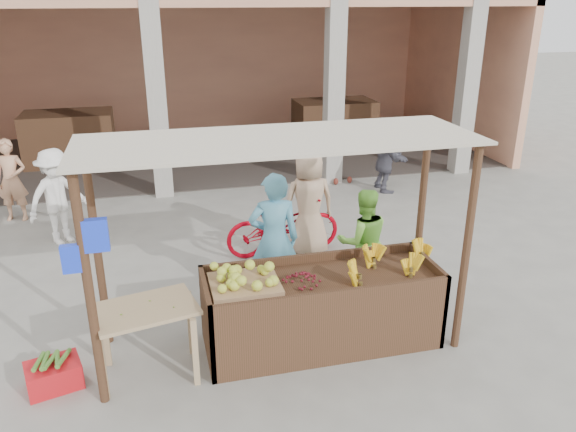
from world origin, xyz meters
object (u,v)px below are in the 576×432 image
object	(u,v)px
vendor_blue	(274,236)
red_crate	(54,375)
side_table	(147,319)
vendor_green	(363,239)
fruit_stall	(321,311)
motorcycle	(283,224)

from	to	relation	value
vendor_blue	red_crate	bearing A→B (deg)	28.28
side_table	vendor_green	world-z (taller)	vendor_green
fruit_stall	red_crate	bearing A→B (deg)	-177.85
vendor_blue	vendor_green	world-z (taller)	vendor_blue
vendor_blue	vendor_green	bearing A→B (deg)	-175.04
fruit_stall	motorcycle	xyz separation A→B (m)	(0.15, 2.42, 0.08)
side_table	red_crate	xyz separation A→B (m)	(-0.96, 0.03, -0.53)
side_table	vendor_green	size ratio (longest dim) A/B	0.73
fruit_stall	red_crate	size ratio (longest dim) A/B	5.01
red_crate	vendor_blue	world-z (taller)	vendor_blue
vendor_blue	motorcycle	distance (m)	1.55
fruit_stall	vendor_blue	bearing A→B (deg)	106.97
fruit_stall	vendor_green	bearing A→B (deg)	49.22
red_crate	motorcycle	xyz separation A→B (m)	(3.00, 2.53, 0.35)
red_crate	vendor_green	xyz separation A→B (m)	(3.72, 1.13, 0.62)
motorcycle	red_crate	bearing A→B (deg)	126.66
fruit_stall	red_crate	world-z (taller)	fruit_stall
red_crate	vendor_blue	xyz separation A→B (m)	(2.54, 1.12, 0.79)
vendor_green	side_table	bearing A→B (deg)	28.76
fruit_stall	side_table	xyz separation A→B (m)	(-1.89, -0.14, 0.26)
side_table	vendor_green	xyz separation A→B (m)	(2.77, 1.16, 0.09)
fruit_stall	side_table	size ratio (longest dim) A/B	2.35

